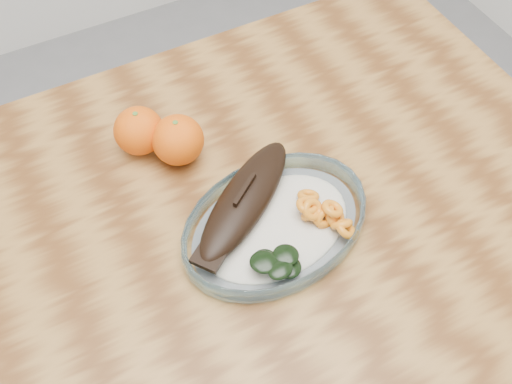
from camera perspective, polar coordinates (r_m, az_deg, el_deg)
dining_table at (r=1.01m, az=-3.48°, el=-6.93°), size 1.20×0.80×0.75m
plated_meal at (r=0.91m, az=1.61°, el=-2.66°), size 0.60×0.60×0.08m
orange_left at (r=1.01m, az=-10.37°, el=5.38°), size 0.08×0.08×0.08m
orange_right at (r=0.99m, az=-6.96°, el=4.62°), size 0.08×0.08×0.08m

